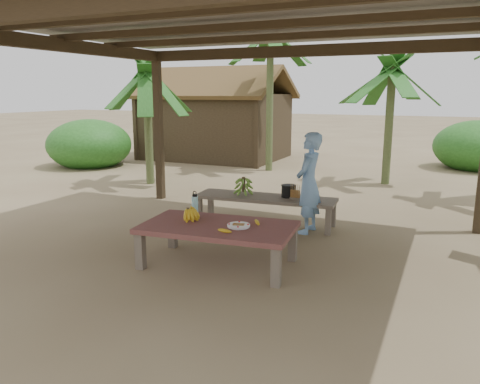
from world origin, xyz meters
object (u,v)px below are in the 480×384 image
at_px(work_table, 218,230).
at_px(ripe_banana_bunch, 188,213).
at_px(cooking_pot, 289,191).
at_px(bench, 265,200).
at_px(plate, 239,226).
at_px(water_flask, 195,205).
at_px(woman, 309,183).

distance_m(work_table, ripe_banana_bunch, 0.47).
bearing_deg(ripe_banana_bunch, cooking_pot, 71.53).
height_order(bench, cooking_pot, cooking_pot).
height_order(work_table, bench, work_table).
xyz_separation_m(ripe_banana_bunch, plate, (0.71, -0.04, -0.07)).
bearing_deg(cooking_pot, work_table, -95.91).
height_order(work_table, cooking_pot, cooking_pot).
bearing_deg(cooking_pot, water_flask, -112.34).
height_order(plate, cooking_pot, cooking_pot).
distance_m(water_flask, woman, 1.82).
distance_m(plate, water_flask, 0.82).
relative_size(work_table, ripe_banana_bunch, 6.81).
bearing_deg(plate, bench, 102.10).
relative_size(bench, ripe_banana_bunch, 8.06).
height_order(plate, water_flask, water_flask).
relative_size(ripe_banana_bunch, woman, 0.19).
bearing_deg(cooking_pot, woman, -31.91).
bearing_deg(ripe_banana_bunch, bench, 80.58).
relative_size(work_table, cooking_pot, 8.63).
relative_size(water_flask, cooking_pot, 1.42).
relative_size(cooking_pot, woman, 0.15).
distance_m(bench, plate, 1.92).
relative_size(ripe_banana_bunch, plate, 1.02).
relative_size(work_table, water_flask, 6.07).
relative_size(work_table, woman, 1.27).
height_order(work_table, ripe_banana_bunch, ripe_banana_bunch).
xyz_separation_m(bench, ripe_banana_bunch, (-0.30, -1.84, 0.19)).
xyz_separation_m(work_table, water_flask, (-0.49, 0.30, 0.20)).
bearing_deg(plate, ripe_banana_bunch, 176.76).
xyz_separation_m(ripe_banana_bunch, water_flask, (-0.05, 0.25, 0.05)).
xyz_separation_m(plate, woman, (0.33, 1.75, 0.23)).
height_order(bench, woman, woman).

